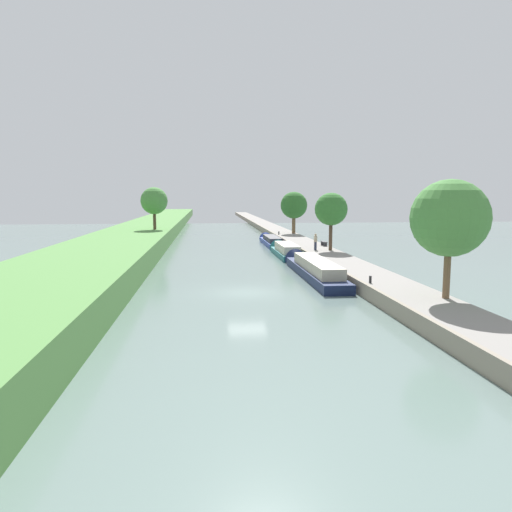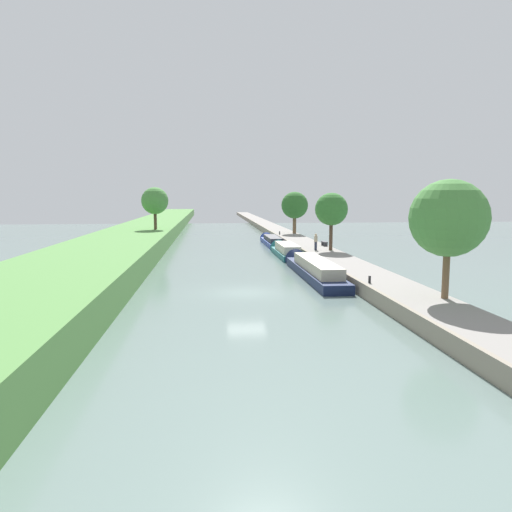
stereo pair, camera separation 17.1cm
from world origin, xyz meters
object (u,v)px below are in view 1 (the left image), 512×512
person_walking (315,241)px  mooring_bollard_near (370,279)px  narrowboat_navy (313,268)px  park_bench (324,243)px  narrowboat_teal (285,251)px  mooring_bollard_far (279,233)px  narrowboat_blue (271,241)px

person_walking → mooring_bollard_near: 18.37m
narrowboat_navy → person_walking: 10.73m
person_walking → mooring_bollard_near: (-0.73, -18.35, -0.65)m
mooring_bollard_near → park_bench: (2.60, 22.35, 0.12)m
narrowboat_teal → mooring_bollard_near: 21.12m
person_walking → mooring_bollard_near: bearing=-92.3°
mooring_bollard_near → narrowboat_teal: bearing=95.2°
person_walking → mooring_bollard_far: size_ratio=3.69×
park_bench → mooring_bollard_far: bearing=99.5°
narrowboat_navy → park_bench: 15.04m
narrowboat_blue → person_walking: bearing=-80.0°
narrowboat_blue → person_walking: person_walking is taller
mooring_bollard_far → park_bench: (2.60, -15.62, 0.12)m
narrowboat_blue → park_bench: park_bench is taller
mooring_bollard_far → park_bench: size_ratio=0.30×
person_walking → park_bench: person_walking is taller
park_bench → mooring_bollard_near: bearing=-96.6°
narrowboat_teal → person_walking: person_walking is taller
mooring_bollard_near → mooring_bollard_far: bearing=90.0°
mooring_bollard_near → mooring_bollard_far: (0.00, 37.97, 0.00)m
narrowboat_blue → park_bench: size_ratio=7.64×
narrowboat_navy → narrowboat_blue: narrowboat_navy is taller
narrowboat_blue → mooring_bollard_near: (1.83, -32.94, 0.62)m
park_bench → narrowboat_navy: bearing=-107.2°
narrowboat_teal → narrowboat_blue: narrowboat_teal is taller
mooring_bollard_far → narrowboat_navy: bearing=-93.5°
narrowboat_teal → mooring_bollard_near: size_ratio=23.16×
person_walking → mooring_bollard_far: 19.65m
person_walking → mooring_bollard_far: (-0.73, 19.62, -0.65)m
narrowboat_teal → park_bench: (4.52, 1.33, 0.67)m
narrowboat_teal → park_bench: 4.76m
narrowboat_navy → mooring_bollard_near: size_ratio=33.98×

